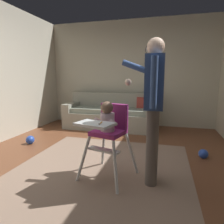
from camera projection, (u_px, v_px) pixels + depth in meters
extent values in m
cube|color=brown|center=(92.00, 173.00, 2.77)|extent=(5.87, 7.16, 0.10)
cube|color=beige|center=(130.00, 74.00, 5.20)|extent=(5.07, 0.06, 2.68)
cube|color=gray|center=(101.00, 171.00, 2.70)|extent=(2.37, 2.60, 0.01)
cube|color=gray|center=(110.00, 120.00, 4.94)|extent=(2.20, 0.84, 0.40)
cube|color=gray|center=(113.00, 101.00, 5.18)|extent=(2.20, 0.22, 0.46)
cube|color=gray|center=(72.00, 107.00, 5.15)|extent=(0.20, 0.84, 0.20)
cube|color=gray|center=(152.00, 110.00, 4.63)|extent=(0.20, 0.84, 0.20)
cube|color=gray|center=(91.00, 110.00, 4.97)|extent=(0.88, 0.60, 0.11)
cube|color=gray|center=(129.00, 111.00, 4.72)|extent=(0.88, 0.60, 0.11)
cube|color=#B24238|center=(144.00, 104.00, 4.86)|extent=(0.35, 0.14, 0.34)
cylinder|color=white|center=(84.00, 159.00, 2.42)|extent=(0.19, 0.13, 0.57)
cylinder|color=white|center=(115.00, 167.00, 2.21)|extent=(0.13, 0.19, 0.57)
cylinder|color=white|center=(103.00, 148.00, 2.80)|extent=(0.13, 0.19, 0.57)
cylinder|color=white|center=(132.00, 153.00, 2.58)|extent=(0.19, 0.13, 0.57)
cube|color=#962A71|center=(108.00, 132.00, 2.45)|extent=(0.44, 0.44, 0.05)
cube|color=#962A71|center=(114.00, 116.00, 2.55)|extent=(0.37, 0.16, 0.31)
cube|color=white|center=(95.00, 124.00, 2.17)|extent=(0.45, 0.35, 0.03)
cube|color=white|center=(104.00, 150.00, 2.39)|extent=(0.41, 0.20, 0.02)
cylinder|color=beige|center=(108.00, 122.00, 2.41)|extent=(0.21, 0.21, 0.22)
sphere|color=brown|center=(107.00, 108.00, 2.37)|extent=(0.15, 0.15, 0.15)
cylinder|color=beige|center=(98.00, 121.00, 2.43)|extent=(0.08, 0.15, 0.10)
cylinder|color=beige|center=(113.00, 123.00, 2.32)|extent=(0.08, 0.15, 0.10)
cylinder|color=#C67A23|center=(101.00, 123.00, 2.13)|extent=(0.02, 0.13, 0.01)
cube|color=white|center=(99.00, 124.00, 2.07)|extent=(0.01, 0.02, 0.02)
cylinder|color=#635C55|center=(152.00, 145.00, 2.41)|extent=(0.14, 0.14, 0.91)
cylinder|color=#635C55|center=(152.00, 148.00, 2.29)|extent=(0.14, 0.14, 0.91)
cube|color=#344E83|center=(155.00, 82.00, 2.22)|extent=(0.21, 0.41, 0.59)
sphere|color=beige|center=(156.00, 46.00, 2.15)|extent=(0.19, 0.19, 0.19)
cylinder|color=#344E83|center=(141.00, 69.00, 2.40)|extent=(0.48, 0.08, 0.23)
sphere|color=beige|center=(128.00, 82.00, 2.47)|extent=(0.08, 0.08, 0.08)
cylinder|color=#344E83|center=(154.00, 83.00, 1.99)|extent=(0.07, 0.07, 0.53)
sphere|color=#284CB7|center=(203.00, 154.00, 3.12)|extent=(0.15, 0.15, 0.15)
sphere|color=#284CB7|center=(30.00, 140.00, 3.79)|extent=(0.16, 0.16, 0.16)
cylinder|color=white|center=(151.00, 50.00, 4.91)|extent=(0.25, 0.03, 0.25)
cylinder|color=black|center=(151.00, 50.00, 4.92)|extent=(0.28, 0.02, 0.28)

